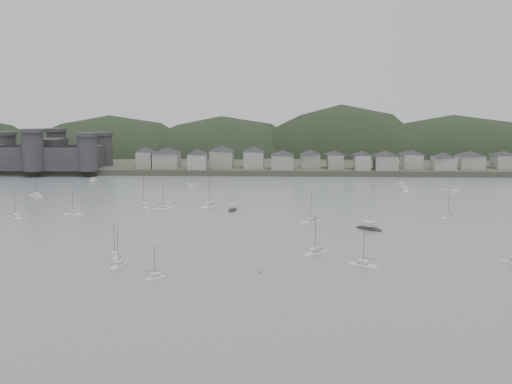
{
  "coord_description": "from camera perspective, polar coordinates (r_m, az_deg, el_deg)",
  "views": [
    {
      "loc": [
        8.7,
        -134.66,
        37.6
      ],
      "look_at": [
        0.0,
        75.0,
        6.0
      ],
      "focal_mm": 40.96,
      "sensor_mm": 36.0,
      "label": 1
    }
  ],
  "objects": [
    {
      "name": "ground",
      "position": [
        140.08,
        -1.28,
        -7.01
      ],
      "size": [
        900.0,
        900.0,
        0.0
      ],
      "primitive_type": "plane",
      "color": "slate",
      "rests_on": "ground"
    },
    {
      "name": "waterfront_town",
      "position": [
        322.05,
        9.86,
        3.28
      ],
      "size": [
        451.48,
        28.46,
        12.92
      ],
      "color": "gray",
      "rests_on": "far_shore_land"
    },
    {
      "name": "motor_launch_near",
      "position": [
        180.71,
        10.97,
        -3.51
      ],
      "size": [
        9.0,
        8.42,
        4.15
      ],
      "rotation": [
        0.0,
        0.0,
        0.86
      ],
      "color": "black",
      "rests_on": "ground"
    },
    {
      "name": "moored_fleet",
      "position": [
        200.73,
        -2.53,
        -2.19
      ],
      "size": [
        248.97,
        169.1,
        13.72
      ],
      "color": "beige",
      "rests_on": "ground"
    },
    {
      "name": "far_shore_land",
      "position": [
        431.26,
        1.21,
        3.76
      ],
      "size": [
        900.0,
        250.0,
        3.0
      ],
      "primitive_type": "cube",
      "color": "#383D2D",
      "rests_on": "ground"
    },
    {
      "name": "castle",
      "position": [
        340.82,
        -19.86,
        3.57
      ],
      "size": [
        66.0,
        43.0,
        20.0
      ],
      "color": "#313134",
      "rests_on": "far_shore_land"
    },
    {
      "name": "motor_launch_far",
      "position": [
        209.32,
        -2.3,
        -1.71
      ],
      "size": [
        3.57,
        8.29,
        3.93
      ],
      "rotation": [
        0.0,
        0.0,
        3.06
      ],
      "color": "black",
      "rests_on": "ground"
    },
    {
      "name": "sailboat_lead",
      "position": [
        149.39,
        5.81,
        -5.99
      ],
      "size": [
        7.84,
        6.38,
        10.63
      ],
      "rotation": [
        0.0,
        0.0,
        5.3
      ],
      "color": "beige",
      "rests_on": "ground"
    },
    {
      "name": "mooring_buoys",
      "position": [
        207.81,
        2.45,
        -1.83
      ],
      "size": [
        157.42,
        127.73,
        0.7
      ],
      "color": "#B86C3D",
      "rests_on": "ground"
    },
    {
      "name": "forested_ridge",
      "position": [
        407.02,
        1.82,
        1.66
      ],
      "size": [
        851.55,
        103.94,
        102.57
      ],
      "color": "black",
      "rests_on": "ground"
    }
  ]
}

